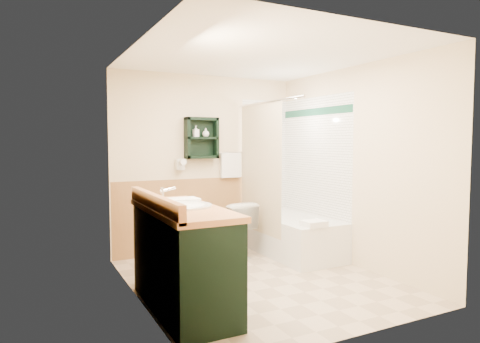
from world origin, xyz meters
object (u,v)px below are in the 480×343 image
object	(u,v)px
vanity_book	(151,191)
soap_bottle_a	(196,134)
hair_dryer	(180,165)
soap_bottle_b	(206,134)
bathtub	(292,235)
toilet	(231,229)
vanity	(183,258)
wall_shelf	(202,138)

from	to	relation	value
vanity_book	soap_bottle_a	xyz separation A→B (m)	(0.97, 1.31, 0.57)
hair_dryer	vanity_book	size ratio (longest dim) A/B	1.20
soap_bottle_b	soap_bottle_a	bearing A→B (deg)	180.00
hair_dryer	soap_bottle_a	world-z (taller)	soap_bottle_a
bathtub	soap_bottle_a	size ratio (longest dim) A/B	10.14
hair_dryer	soap_bottle_b	bearing A→B (deg)	-4.80
bathtub	toilet	size ratio (longest dim) A/B	2.07
hair_dryer	vanity_book	world-z (taller)	hair_dryer
bathtub	soap_bottle_b	world-z (taller)	soap_bottle_b
bathtub	soap_bottle_b	xyz separation A→B (m)	(-0.97, 0.64, 1.36)
vanity_book	soap_bottle_a	bearing A→B (deg)	50.65
hair_dryer	toilet	size ratio (longest dim) A/B	0.33
vanity	soap_bottle_b	world-z (taller)	soap_bottle_b
wall_shelf	soap_bottle_a	xyz separation A→B (m)	(-0.09, -0.01, 0.05)
toilet	soap_bottle_a	world-z (taller)	soap_bottle_a
hair_dryer	soap_bottle_b	xyz separation A→B (m)	(0.36, -0.03, 0.41)
wall_shelf	vanity	size ratio (longest dim) A/B	0.38
vanity	soap_bottle_a	bearing A→B (deg)	65.40
bathtub	vanity_book	size ratio (longest dim) A/B	7.51
vanity	hair_dryer	bearing A→B (deg)	71.70
toilet	soap_bottle_b	world-z (taller)	soap_bottle_b
vanity	vanity_book	size ratio (longest dim) A/B	7.32
soap_bottle_a	soap_bottle_b	world-z (taller)	soap_bottle_b
vanity	toilet	bearing A→B (deg)	50.72
vanity	soap_bottle_a	size ratio (longest dim) A/B	9.89
wall_shelf	toilet	bearing A→B (deg)	-50.77
bathtub	soap_bottle_a	world-z (taller)	soap_bottle_a
soap_bottle_a	hair_dryer	bearing A→B (deg)	172.05
hair_dryer	vanity	bearing A→B (deg)	-108.30
vanity_book	vanity	bearing A→B (deg)	-72.84
vanity	soap_bottle_b	distance (m)	2.31
vanity_book	soap_bottle_b	world-z (taller)	soap_bottle_b
wall_shelf	toilet	world-z (taller)	wall_shelf
toilet	vanity_book	distance (m)	1.79
wall_shelf	vanity	distance (m)	2.26
wall_shelf	soap_bottle_a	world-z (taller)	wall_shelf
wall_shelf	hair_dryer	distance (m)	0.46
vanity	wall_shelf	bearing A→B (deg)	63.22
toilet	vanity_book	bearing A→B (deg)	30.76
hair_dryer	wall_shelf	bearing A→B (deg)	-4.76
toilet	wall_shelf	bearing A→B (deg)	-56.20
soap_bottle_a	vanity	bearing A→B (deg)	-114.60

